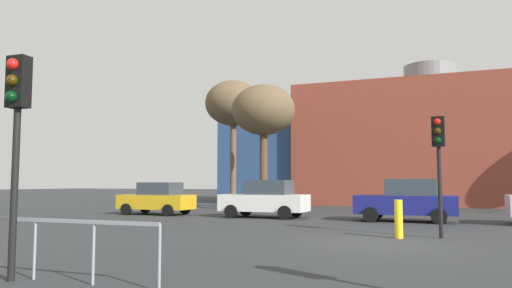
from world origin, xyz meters
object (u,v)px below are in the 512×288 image
at_px(parked_car_1, 265,199).
at_px(traffic_light_island, 439,148).
at_px(parked_car_0, 157,199).
at_px(bare_tree_0, 264,111).
at_px(bollard_yellow_0, 399,219).
at_px(traffic_light_near_left, 16,114).
at_px(bare_tree_1, 233,104).
at_px(parked_car_2, 407,200).

xyz_separation_m(parked_car_1, traffic_light_island, (7.78, -6.08, 1.79)).
relative_size(parked_car_0, bare_tree_0, 0.52).
bearing_deg(traffic_light_island, bare_tree_0, -131.88).
xyz_separation_m(parked_car_0, parked_car_1, (5.96, 0.00, 0.05)).
xyz_separation_m(traffic_light_island, bollard_yellow_0, (-1.16, -0.46, -2.10)).
distance_m(traffic_light_near_left, traffic_light_island, 11.41).
bearing_deg(bare_tree_0, parked_car_0, -130.59).
bearing_deg(bare_tree_1, bollard_yellow_0, -51.26).
xyz_separation_m(traffic_light_near_left, bollard_yellow_0, (5.47, 8.83, -2.24)).
xyz_separation_m(parked_car_0, bare_tree_0, (4.09, 4.77, 4.99)).
bearing_deg(parked_car_0, bare_tree_1, -92.92).
height_order(traffic_light_near_left, traffic_light_island, traffic_light_near_left).
bearing_deg(bare_tree_0, parked_car_1, -68.55).
bearing_deg(bollard_yellow_0, traffic_light_near_left, -121.78).
xyz_separation_m(parked_car_0, parked_car_2, (12.36, 0.00, 0.07)).
relative_size(parked_car_0, parked_car_2, 0.92).
bearing_deg(traffic_light_island, bare_tree_1, -131.34).
xyz_separation_m(parked_car_2, bare_tree_1, (-11.92, 8.59, 6.13)).
xyz_separation_m(parked_car_1, bare_tree_0, (-1.87, 4.77, 4.94)).
bearing_deg(traffic_light_island, traffic_light_near_left, -29.05).
relative_size(traffic_light_island, bare_tree_0, 0.49).
bearing_deg(traffic_light_near_left, traffic_light_island, 141.63).
bearing_deg(traffic_light_near_left, bare_tree_0, -174.32).
xyz_separation_m(parked_car_1, bare_tree_1, (-5.52, 8.59, 6.14)).
xyz_separation_m(traffic_light_near_left, bare_tree_1, (-6.67, 23.96, 4.21)).
bearing_deg(parked_car_2, bare_tree_1, -35.78).
bearing_deg(bare_tree_1, parked_car_1, -57.27).
distance_m(traffic_light_near_left, bare_tree_1, 25.23).
distance_m(parked_car_0, bare_tree_0, 8.02).
distance_m(parked_car_2, bare_tree_1, 15.92).
xyz_separation_m(parked_car_1, parked_car_2, (6.40, 0.00, 0.02)).
relative_size(parked_car_0, bare_tree_1, 0.44).
distance_m(traffic_light_island, bollard_yellow_0, 2.44).
bearing_deg(parked_car_1, traffic_light_island, 141.99).
xyz_separation_m(parked_car_0, bollard_yellow_0, (12.58, -6.54, -0.26)).
height_order(parked_car_1, bollard_yellow_0, parked_car_1).
height_order(parked_car_0, parked_car_2, parked_car_2).
relative_size(bare_tree_0, bare_tree_1, 0.85).
bearing_deg(traffic_light_near_left, parked_car_2, 158.30).
distance_m(parked_car_0, parked_car_1, 5.96).
xyz_separation_m(parked_car_0, traffic_light_island, (13.74, -6.08, 1.84)).
bearing_deg(bare_tree_0, parked_car_2, -29.97).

